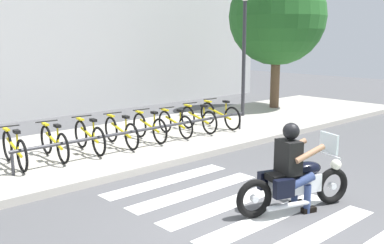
{
  "coord_description": "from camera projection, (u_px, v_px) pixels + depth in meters",
  "views": [
    {
      "loc": [
        -4.84,
        -3.89,
        2.69
      ],
      "look_at": [
        0.49,
        1.98,
        1.17
      ],
      "focal_mm": 41.23,
      "sensor_mm": 36.0,
      "label": 1
    }
  ],
  "objects": [
    {
      "name": "bicycle_4",
      "position": [
        149.0,
        127.0,
        11.0
      ],
      "size": [
        0.48,
        1.59,
        0.77
      ],
      "color": "black",
      "rests_on": "sidewalk"
    },
    {
      "name": "crosswalk_stripe_1",
      "position": [
        313.0,
        235.0,
        6.11
      ],
      "size": [
        2.8,
        0.4,
        0.01
      ],
      "primitive_type": "cube",
      "color": "white",
      "rests_on": "ground"
    },
    {
      "name": "crosswalk_stripe_3",
      "position": [
        228.0,
        203.0,
        7.27
      ],
      "size": [
        2.8,
        0.4,
        0.01
      ],
      "primitive_type": "cube",
      "color": "white",
      "rests_on": "ground"
    },
    {
      "name": "sidewalk",
      "position": [
        83.0,
        151.0,
        10.34
      ],
      "size": [
        24.0,
        4.4,
        0.15
      ],
      "primitive_type": "cube",
      "color": "#A8A399",
      "rests_on": "ground"
    },
    {
      "name": "bicycle_6",
      "position": [
        198.0,
        119.0,
        12.11
      ],
      "size": [
        0.48,
        1.6,
        0.77
      ],
      "color": "black",
      "rests_on": "sidewalk"
    },
    {
      "name": "bicycle_2",
      "position": [
        89.0,
        137.0,
        9.89
      ],
      "size": [
        0.48,
        1.61,
        0.8
      ],
      "color": "black",
      "rests_on": "sidewalk"
    },
    {
      "name": "bicycle_3",
      "position": [
        121.0,
        132.0,
        10.45
      ],
      "size": [
        0.48,
        1.65,
        0.77
      ],
      "color": "black",
      "rests_on": "sidewalk"
    },
    {
      "name": "bicycle_7",
      "position": [
        220.0,
        115.0,
        12.66
      ],
      "size": [
        0.48,
        1.74,
        0.8
      ],
      "color": "black",
      "rests_on": "sidewalk"
    },
    {
      "name": "motorcycle",
      "position": [
        296.0,
        183.0,
        6.91
      ],
      "size": [
        2.02,
        0.93,
        1.2
      ],
      "color": "black",
      "rests_on": "ground"
    },
    {
      "name": "rider",
      "position": [
        293.0,
        161.0,
        6.81
      ],
      "size": [
        0.74,
        0.67,
        1.42
      ],
      "color": "black",
      "rests_on": "ground"
    },
    {
      "name": "tree_near_rack",
      "position": [
        277.0,
        17.0,
        15.79
      ],
      "size": [
        3.48,
        3.48,
        5.19
      ],
      "color": "brown",
      "rests_on": "ground"
    },
    {
      "name": "street_lamp",
      "position": [
        244.0,
        44.0,
        14.2
      ],
      "size": [
        0.28,
        0.28,
        4.11
      ],
      "color": "#2D2D33",
      "rests_on": "ground"
    },
    {
      "name": "bicycle_0",
      "position": [
        14.0,
        149.0,
        8.78
      ],
      "size": [
        0.48,
        1.65,
        0.78
      ],
      "color": "black",
      "rests_on": "sidewalk"
    },
    {
      "name": "crosswalk_stripe_2",
      "position": [
        267.0,
        218.0,
        6.69
      ],
      "size": [
        2.8,
        0.4,
        0.01
      ],
      "primitive_type": "cube",
      "color": "white",
      "rests_on": "ground"
    },
    {
      "name": "crosswalk_stripe_4",
      "position": [
        196.0,
        191.0,
        7.85
      ],
      "size": [
        2.8,
        0.4,
        0.01
      ],
      "primitive_type": "cube",
      "color": "white",
      "rests_on": "ground"
    },
    {
      "name": "bike_rack",
      "position": [
        149.0,
        130.0,
        10.3
      ],
      "size": [
        6.47,
        0.07,
        0.49
      ],
      "color": "#333338",
      "rests_on": "sidewalk"
    },
    {
      "name": "ground_plane",
      "position": [
        257.0,
        222.0,
        6.54
      ],
      "size": [
        48.0,
        48.0,
        0.0
      ],
      "primitive_type": "plane",
      "color": "#4C4C4F"
    },
    {
      "name": "bicycle_1",
      "position": [
        54.0,
        143.0,
        9.34
      ],
      "size": [
        0.48,
        1.63,
        0.78
      ],
      "color": "black",
      "rests_on": "sidewalk"
    },
    {
      "name": "crosswalk_stripe_5",
      "position": [
        167.0,
        181.0,
        8.43
      ],
      "size": [
        2.8,
        0.4,
        0.01
      ],
      "primitive_type": "cube",
      "color": "white",
      "rests_on": "ground"
    },
    {
      "name": "bicycle_5",
      "position": [
        175.0,
        123.0,
        11.56
      ],
      "size": [
        0.48,
        1.55,
        0.73
      ],
      "color": "black",
      "rests_on": "sidewalk"
    }
  ]
}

